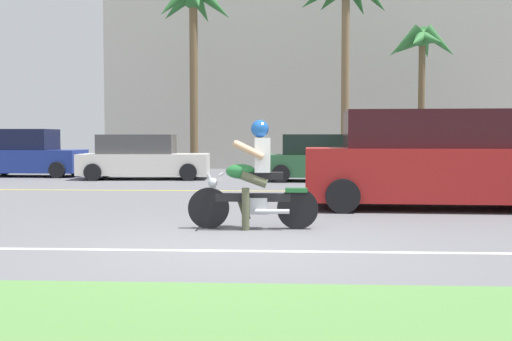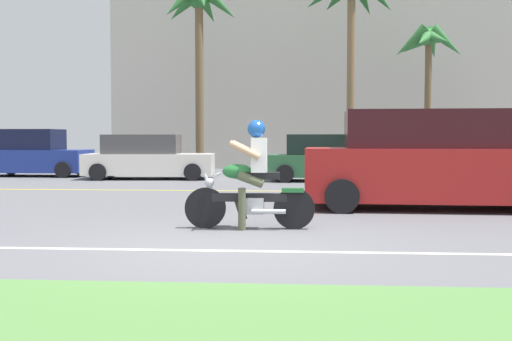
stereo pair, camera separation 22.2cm
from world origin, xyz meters
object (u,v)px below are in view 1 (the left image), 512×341
Objects in this scene: motorcyclist at (254,183)px; parked_car_3 at (473,157)px; parked_car_0 at (27,155)px; palm_tree_1 at (421,49)px; suv_nearby at (433,161)px; parked_car_2 at (324,159)px; palm_tree_0 at (193,15)px; palm_tree_2 at (347,0)px; parked_car_1 at (143,158)px.

parked_car_3 is (6.95, 11.91, 0.02)m from motorcyclist.
palm_tree_1 reaches higher than parked_car_0.
parked_car_2 is at bearing 103.01° from suv_nearby.
palm_tree_0 reaches higher than parked_car_0.
palm_tree_1 is at bearing 14.71° from palm_tree_2.
parked_car_2 is at bearing -105.22° from palm_tree_2.
palm_tree_0 is (-3.18, 14.39, 5.47)m from motorcyclist.
parked_car_3 is at bearing 68.49° from suv_nearby.
palm_tree_0 reaches higher than suv_nearby.
palm_tree_0 is 0.95× the size of palm_tree_2.
suv_nearby is 0.65× the size of palm_tree_2.
motorcyclist is 15.71m from palm_tree_0.
suv_nearby is 0.88× the size of palm_tree_1.
suv_nearby is 12.56m from palm_tree_2.
suv_nearby is 1.35× the size of parked_car_0.
palm_tree_2 is (11.56, 2.14, 5.84)m from parked_car_0.
parked_car_0 is 8.19m from palm_tree_0.
palm_tree_0 is at bearing 138.61° from parked_car_2.
palm_tree_2 reaches higher than suv_nearby.
parked_car_0 is 0.48× the size of palm_tree_2.
palm_tree_0 reaches higher than parked_car_1.
parked_car_3 is at bearing -67.88° from palm_tree_1.
parked_car_0 is at bearing 165.95° from parked_car_1.
parked_car_1 is (-7.71, 7.92, -0.23)m from suv_nearby.
parked_car_0 is at bearing 143.42° from suv_nearby.
suv_nearby is 1.30× the size of parked_car_2.
palm_tree_0 reaches higher than palm_tree_1.
parked_car_0 is (-12.17, 9.04, -0.15)m from suv_nearby.
parked_car_3 is 0.66× the size of palm_tree_1.
parked_car_0 is at bearing 170.38° from parked_car_2.
parked_car_0 is 1.00× the size of parked_car_3.
parked_car_0 is 13.13m from palm_tree_2.
palm_tree_2 is (-0.61, 11.18, 5.69)m from suv_nearby.
parked_car_1 is 0.55× the size of palm_tree_2.
suv_nearby is at bearing -86.87° from palm_tree_2.
motorcyclist reaches higher than parked_car_3.
palm_tree_0 is (-6.55, 11.55, 5.24)m from suv_nearby.
palm_tree_1 is (14.57, 2.93, 4.08)m from parked_car_0.
motorcyclist is 13.78m from parked_car_3.
palm_tree_0 is (5.63, 2.51, 5.39)m from parked_car_0.
motorcyclist is 11.60m from parked_car_1.
palm_tree_0 is at bearing 24.08° from parked_car_0.
palm_tree_1 reaches higher than motorcyclist.
parked_car_2 is at bearing 80.48° from motorcyclist.
palm_tree_1 is (8.95, 0.42, -1.31)m from palm_tree_0.
parked_car_3 reaches higher than parked_car_2.
suv_nearby is 15.16m from parked_car_0.
parked_car_0 is at bearing -179.87° from parked_car_3.
parked_car_0 reaches higher than motorcyclist.
palm_tree_0 is at bearing 166.23° from parked_car_3.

